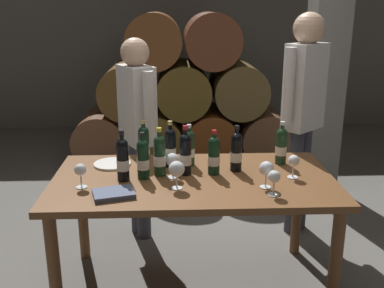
# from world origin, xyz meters

# --- Properties ---
(ground_plane) EXTENTS (14.00, 14.00, 0.00)m
(ground_plane) POSITION_xyz_m (0.00, 0.00, 0.00)
(ground_plane) COLOR #66635E
(cellar_back_wall) EXTENTS (10.00, 0.24, 2.80)m
(cellar_back_wall) POSITION_xyz_m (0.00, 4.20, 1.40)
(cellar_back_wall) COLOR slate
(cellar_back_wall) RESTS_ON ground_plane
(barrel_stack) EXTENTS (2.49, 0.90, 1.69)m
(barrel_stack) POSITION_xyz_m (-0.00, 2.60, 0.72)
(barrel_stack) COLOR brown
(barrel_stack) RESTS_ON ground_plane
(stone_pillar) EXTENTS (0.32, 0.32, 2.60)m
(stone_pillar) POSITION_xyz_m (1.30, 1.60, 1.30)
(stone_pillar) COLOR slate
(stone_pillar) RESTS_ON ground_plane
(dining_table) EXTENTS (1.70, 0.90, 0.76)m
(dining_table) POSITION_xyz_m (0.00, 0.00, 0.67)
(dining_table) COLOR brown
(dining_table) RESTS_ON ground_plane
(wine_bottle_0) EXTENTS (0.07, 0.07, 0.28)m
(wine_bottle_0) POSITION_xyz_m (-0.32, 0.33, 0.88)
(wine_bottle_0) COLOR black
(wine_bottle_0) RESTS_ON dining_table
(wine_bottle_1) EXTENTS (0.07, 0.07, 0.31)m
(wine_bottle_1) POSITION_xyz_m (-0.42, -0.03, 0.89)
(wine_bottle_1) COLOR black
(wine_bottle_1) RESTS_ON dining_table
(wine_bottle_2) EXTENTS (0.07, 0.07, 0.29)m
(wine_bottle_2) POSITION_xyz_m (-0.30, -0.00, 0.88)
(wine_bottle_2) COLOR black
(wine_bottle_2) RESTS_ON dining_table
(wine_bottle_3) EXTENTS (0.07, 0.07, 0.28)m
(wine_bottle_3) POSITION_xyz_m (0.58, 0.23, 0.88)
(wine_bottle_3) COLOR #19381E
(wine_bottle_3) RESTS_ON dining_table
(wine_bottle_4) EXTENTS (0.07, 0.07, 0.29)m
(wine_bottle_4) POSITION_xyz_m (0.27, 0.11, 0.89)
(wine_bottle_4) COLOR black
(wine_bottle_4) RESTS_ON dining_table
(wine_bottle_5) EXTENTS (0.07, 0.07, 0.31)m
(wine_bottle_5) POSITION_xyz_m (-0.05, 0.06, 0.89)
(wine_bottle_5) COLOR black
(wine_bottle_5) RESTS_ON dining_table
(wine_bottle_6) EXTENTS (0.07, 0.07, 0.30)m
(wine_bottle_6) POSITION_xyz_m (-0.14, 0.20, 0.89)
(wine_bottle_6) COLOR black
(wine_bottle_6) RESTS_ON dining_table
(wine_bottle_7) EXTENTS (0.07, 0.07, 0.27)m
(wine_bottle_7) POSITION_xyz_m (-0.02, 0.23, 0.88)
(wine_bottle_7) COLOR #19381E
(wine_bottle_7) RESTS_ON dining_table
(wine_bottle_8) EXTENTS (0.07, 0.07, 0.30)m
(wine_bottle_8) POSITION_xyz_m (-0.20, 0.05, 0.89)
(wine_bottle_8) COLOR #19381E
(wine_bottle_8) RESTS_ON dining_table
(wine_bottle_9) EXTENTS (0.07, 0.07, 0.28)m
(wine_bottle_9) POSITION_xyz_m (0.13, 0.05, 0.88)
(wine_bottle_9) COLOR black
(wine_bottle_9) RESTS_ON dining_table
(wine_glass_0) EXTENTS (0.07, 0.07, 0.14)m
(wine_glass_0) POSITION_xyz_m (0.42, -0.29, 0.86)
(wine_glass_0) COLOR white
(wine_glass_0) RESTS_ON dining_table
(wine_glass_1) EXTENTS (0.09, 0.09, 0.16)m
(wine_glass_1) POSITION_xyz_m (-0.10, -0.17, 0.88)
(wine_glass_1) COLOR white
(wine_glass_1) RESTS_ON dining_table
(wine_glass_2) EXTENTS (0.08, 0.08, 0.16)m
(wine_glass_2) POSITION_xyz_m (-0.31, 0.16, 0.87)
(wine_glass_2) COLOR white
(wine_glass_2) RESTS_ON dining_table
(wine_glass_3) EXTENTS (0.08, 0.08, 0.16)m
(wine_glass_3) POSITION_xyz_m (-0.13, -0.00, 0.87)
(wine_glass_3) COLOR white
(wine_glass_3) RESTS_ON dining_table
(wine_glass_4) EXTENTS (0.08, 0.08, 0.16)m
(wine_glass_4) POSITION_xyz_m (0.40, -0.18, 0.87)
(wine_glass_4) COLOR white
(wine_glass_4) RESTS_ON dining_table
(wine_glass_5) EXTENTS (0.07, 0.07, 0.14)m
(wine_glass_5) POSITION_xyz_m (-0.65, -0.13, 0.86)
(wine_glass_5) COLOR white
(wine_glass_5) RESTS_ON dining_table
(wine_glass_6) EXTENTS (0.07, 0.07, 0.14)m
(wine_glass_6) POSITION_xyz_m (0.60, -0.03, 0.86)
(wine_glass_6) COLOR white
(wine_glass_6) RESTS_ON dining_table
(tasting_notebook) EXTENTS (0.25, 0.21, 0.03)m
(tasting_notebook) POSITION_xyz_m (-0.45, -0.26, 0.77)
(tasting_notebook) COLOR #4C5670
(tasting_notebook) RESTS_ON dining_table
(serving_plate) EXTENTS (0.24, 0.24, 0.01)m
(serving_plate) POSITION_xyz_m (-0.52, 0.24, 0.77)
(serving_plate) COLOR white
(serving_plate) RESTS_ON dining_table
(sommelier_presenting) EXTENTS (0.39, 0.35, 1.72)m
(sommelier_presenting) POSITION_xyz_m (0.87, 0.75, 1.04)
(sommelier_presenting) COLOR #383842
(sommelier_presenting) RESTS_ON ground_plane
(taster_seated_left) EXTENTS (0.31, 0.45, 1.54)m
(taster_seated_left) POSITION_xyz_m (-0.38, 0.72, 0.92)
(taster_seated_left) COLOR #383842
(taster_seated_left) RESTS_ON ground_plane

